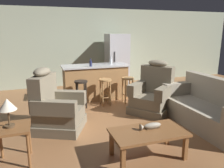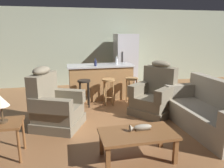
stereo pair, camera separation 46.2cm
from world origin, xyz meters
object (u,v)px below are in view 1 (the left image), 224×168
object	(u,v)px
recliner_near_lamp	(56,108)
recliner_near_island	(153,94)
kitchen_island	(95,82)
bar_stool_middle	(105,87)
bottle_tall_green	(111,61)
table_lamp	(7,106)
refrigerator	(117,60)
fish_figurine	(150,126)
couch	(208,109)
end_table	(13,133)
bar_stool_right	(128,85)
bottle_short_amber	(91,63)
coffee_table	(148,135)
bar_stool_left	(81,89)

from	to	relation	value
recliner_near_lamp	recliner_near_island	world-z (taller)	same
kitchen_island	bar_stool_middle	world-z (taller)	kitchen_island
bottle_tall_green	table_lamp	bearing A→B (deg)	-131.31
recliner_near_lamp	refrigerator	size ratio (longest dim) A/B	0.68
bottle_tall_green	bar_stool_middle	bearing A→B (deg)	-118.99
fish_figurine	refrigerator	distance (m)	4.38
recliner_near_island	bottle_tall_green	xyz separation A→B (m)	(-0.54, 1.47, 0.61)
couch	end_table	distance (m)	3.55
bar_stool_right	recliner_near_island	bearing A→B (deg)	-69.11
fish_figurine	bottle_short_amber	world-z (taller)	bottle_short_amber
kitchen_island	refrigerator	world-z (taller)	refrigerator
coffee_table	bottle_tall_green	size ratio (longest dim) A/B	4.96
bottle_short_amber	coffee_table	bearing A→B (deg)	-86.58
refrigerator	recliner_near_island	bearing A→B (deg)	-91.15
bar_stool_middle	bar_stool_right	xyz separation A→B (m)	(0.61, 0.00, 0.00)
fish_figurine	bar_stool_middle	distance (m)	2.42
coffee_table	bar_stool_middle	size ratio (longest dim) A/B	1.62
coffee_table	kitchen_island	distance (m)	3.11
couch	refrigerator	xyz separation A→B (m)	(-0.62, 3.68, 0.54)
bar_stool_middle	kitchen_island	bearing A→B (deg)	98.58
fish_figurine	refrigerator	xyz separation A→B (m)	(0.99, 4.25, 0.42)
recliner_near_lamp	bar_stool_right	size ratio (longest dim) A/B	1.76
coffee_table	recliner_near_island	xyz separation A→B (m)	(1.00, 1.69, 0.06)
fish_figurine	refrigerator	world-z (taller)	refrigerator
refrigerator	bottle_tall_green	distance (m)	1.31
bottle_tall_green	fish_figurine	bearing A→B (deg)	-97.17
bar_stool_left	bottle_tall_green	world-z (taller)	bottle_tall_green
kitchen_island	couch	bearing A→B (deg)	-55.82
coffee_table	fish_figurine	size ratio (longest dim) A/B	3.24
coffee_table	bar_stool_left	size ratio (longest dim) A/B	1.62
coffee_table	couch	bearing A→B (deg)	20.85
recliner_near_island	bar_stool_left	distance (m)	1.72
recliner_near_lamp	bar_stool_left	world-z (taller)	recliner_near_lamp
bottle_short_amber	bar_stool_middle	bearing A→B (deg)	-58.72
kitchen_island	recliner_near_island	bearing A→B (deg)	-54.62
bar_stool_left	refrigerator	bearing A→B (deg)	49.15
couch	fish_figurine	bearing A→B (deg)	18.27
coffee_table	bottle_short_amber	xyz separation A→B (m)	(-0.17, 2.91, 0.67)
couch	bar_stool_left	bearing A→B (deg)	-41.34
bar_stool_middle	bar_stool_right	distance (m)	0.61
coffee_table	bottle_tall_green	bearing A→B (deg)	81.73
bar_stool_left	bar_stool_right	world-z (taller)	same
end_table	fish_figurine	bearing A→B (deg)	-11.52
recliner_near_lamp	refrigerator	world-z (taller)	refrigerator
end_table	kitchen_island	bearing A→B (deg)	54.86
recliner_near_lamp	bottle_tall_green	distance (m)	2.48
end_table	bar_stool_middle	size ratio (longest dim) A/B	0.82
bar_stool_middle	refrigerator	bearing A→B (deg)	62.09
coffee_table	bar_stool_middle	xyz separation A→B (m)	(0.09, 2.48, 0.11)
end_table	table_lamp	bearing A→B (deg)	162.02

